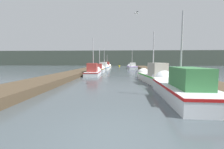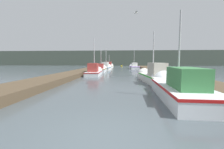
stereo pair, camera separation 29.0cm
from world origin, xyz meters
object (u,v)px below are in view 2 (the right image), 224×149
fishing_boat_0 (175,86)px  channel_buoy (122,66)px  fishing_boat_6 (109,66)px  mooring_piling_0 (92,69)px  mooring_piling_1 (99,67)px  fishing_boat_1 (153,76)px  fishing_boat_2 (95,72)px  fishing_boat_4 (106,67)px  seagull_lead (135,13)px  fishing_boat_3 (101,69)px  fishing_boat_5 (134,67)px

fishing_boat_0 → channel_buoy: bearing=96.8°
fishing_boat_6 → mooring_piling_0: (-1.27, -14.44, 0.07)m
fishing_boat_0 → mooring_piling_1: fishing_boat_0 is taller
fishing_boat_1 → mooring_piling_1: (-6.74, 14.38, 0.10)m
fishing_boat_1 → fishing_boat_2: (-5.93, 5.60, -0.07)m
fishing_boat_4 → fishing_boat_6: fishing_boat_4 is taller
fishing_boat_2 → mooring_piling_1: (-0.81, 8.78, 0.17)m
fishing_boat_2 → fishing_boat_4: 10.41m
mooring_piling_0 → mooring_piling_1: (0.35, 5.12, 0.10)m
fishing_boat_4 → seagull_lead: 19.13m
fishing_boat_1 → fishing_boat_4: bearing=103.7°
fishing_boat_2 → mooring_piling_1: bearing=93.1°
mooring_piling_1 → fishing_boat_6: bearing=84.4°
fishing_boat_3 → fishing_boat_6: 12.69m
fishing_boat_1 → seagull_lead: size_ratio=10.88×
mooring_piling_1 → fishing_boat_3: bearing=-76.3°
mooring_piling_1 → channel_buoy: size_ratio=1.18×
fishing_boat_2 → mooring_piling_0: size_ratio=5.04×
fishing_boat_2 → seagull_lead: size_ratio=8.91×
fishing_boat_5 → channel_buoy: size_ratio=4.73×
fishing_boat_0 → seagull_lead: seagull_lead is taller
fishing_boat_4 → fishing_boat_2: bearing=-88.8°
fishing_boat_6 → channel_buoy: bearing=72.7°
mooring_piling_0 → channel_buoy: (4.12, 22.85, -0.35)m
mooring_piling_0 → fishing_boat_1: bearing=-52.6°
fishing_boat_1 → fishing_boat_2: bearing=130.8°
fishing_boat_1 → mooring_piling_0: bearing=121.6°
fishing_boat_0 → seagull_lead: bearing=127.8°
fishing_boat_0 → fishing_boat_3: 16.88m
mooring_piling_1 → mooring_piling_0: bearing=-93.9°
fishing_boat_2 → mooring_piling_0: (-1.16, 3.66, 0.07)m
fishing_boat_2 → fishing_boat_3: 5.42m
fishing_boat_5 → fishing_boat_6: bearing=142.0°
fishing_boat_0 → seagull_lead: 5.47m
fishing_boat_1 → mooring_piling_0: (-7.09, 9.26, 0.00)m
fishing_boat_5 → channel_buoy: fishing_boat_5 is taller
fishing_boat_0 → fishing_boat_2: 12.01m
fishing_boat_0 → mooring_piling_1: bearing=111.9°
fishing_boat_6 → mooring_piling_1: bearing=-94.2°
fishing_boat_1 → fishing_boat_2: fishing_boat_2 is taller
fishing_boat_4 → mooring_piling_1: (-1.06, -1.63, 0.16)m
fishing_boat_2 → fishing_boat_6: (0.11, 18.10, 0.01)m
fishing_boat_3 → fishing_boat_4: 5.00m
fishing_boat_0 → mooring_piling_0: bearing=119.5°
fishing_boat_1 → seagull_lead: 5.18m
fishing_boat_2 → channel_buoy: size_ratio=4.94×
fishing_boat_5 → mooring_piling_1: size_ratio=4.01×
fishing_boat_4 → channel_buoy: fishing_boat_4 is taller
fishing_boat_1 → fishing_boat_3: (-5.92, 11.01, -0.10)m
seagull_lead → fishing_boat_0: bearing=21.5°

